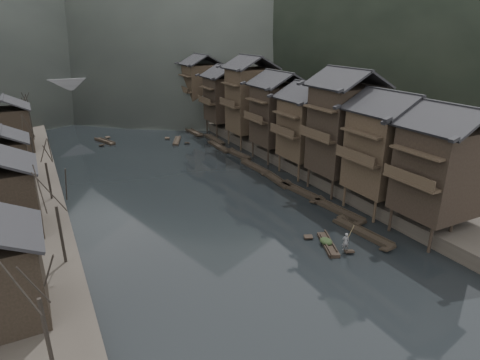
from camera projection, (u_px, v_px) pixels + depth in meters
water at (243, 238)px, 40.06m from camera, size 300.00×300.00×0.00m
right_bank at (299, 120)px, 88.03m from camera, size 40.00×200.00×1.80m
stilt_houses at (284, 104)px, 60.51m from camera, size 9.00×67.60×15.73m
left_houses at (3, 159)px, 45.92m from camera, size 8.10×53.20×8.73m
bare_trees at (36, 148)px, 47.23m from camera, size 3.73×73.72×7.46m
moored_sampans at (257, 167)px, 60.01m from camera, size 3.21×54.79×0.47m
midriver_boats at (124, 128)px, 83.22m from camera, size 16.24×38.71×0.45m
stone_bridge at (106, 92)px, 98.02m from camera, size 40.00×6.00×9.00m
hero_sampan at (328, 244)px, 38.57m from camera, size 2.71×4.86×0.43m
cargo_heap at (326, 238)px, 38.50m from camera, size 1.09×1.42×0.65m
boatman at (346, 239)px, 37.15m from camera, size 0.76×0.65×1.78m
bamboo_pole at (350, 211)px, 36.22m from camera, size 0.90×2.14×3.97m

